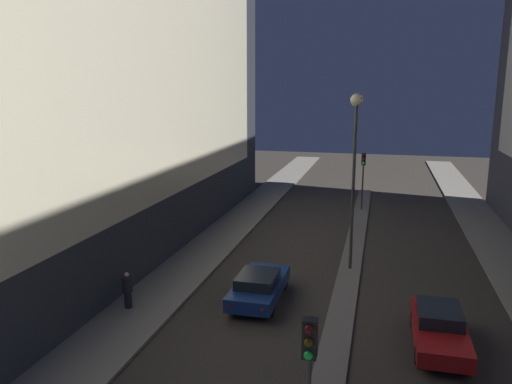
{
  "coord_description": "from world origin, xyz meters",
  "views": [
    {
      "loc": [
        1.3,
        -5.98,
        9.29
      ],
      "look_at": [
        -4.27,
        15.93,
        4.52
      ],
      "focal_mm": 35.0,
      "sensor_mm": 36.0,
      "label": 1
    }
  ],
  "objects": [
    {
      "name": "building_left",
      "position": [
        -12.68,
        18.5,
        10.31
      ],
      "size": [
        6.01,
        37.0,
        20.61
      ],
      "color": "#2D333D",
      "rests_on": "ground"
    },
    {
      "name": "street_lamp",
      "position": [
        0.0,
        18.92,
        6.59
      ],
      "size": [
        0.62,
        0.62,
        8.89
      ],
      "color": "#383838",
      "rests_on": "median_strip"
    },
    {
      "name": "traffic_light_mid",
      "position": [
        0.0,
        32.01,
        3.29
      ],
      "size": [
        0.32,
        0.42,
        4.34
      ],
      "color": "#383838",
      "rests_on": "median_strip"
    },
    {
      "name": "traffic_light_near",
      "position": [
        0.0,
        3.82,
        3.29
      ],
      "size": [
        0.32,
        0.42,
        4.34
      ],
      "color": "#383838",
      "rests_on": "median_strip"
    },
    {
      "name": "median_strip",
      "position": [
        0.0,
        20.29,
        0.05
      ],
      "size": [
        1.11,
        38.58,
        0.1
      ],
      "color": "#66605B",
      "rests_on": "ground"
    },
    {
      "name": "car_left_lane",
      "position": [
        -3.65,
        14.05,
        0.71
      ],
      "size": [
        1.93,
        4.58,
        1.37
      ],
      "color": "navy",
      "rests_on": "ground"
    },
    {
      "name": "car_right_lane",
      "position": [
        3.65,
        11.86,
        0.72
      ],
      "size": [
        1.81,
        4.53,
        1.39
      ],
      "color": "maroon",
      "rests_on": "ground"
    },
    {
      "name": "pedestrian_on_left_sidewalk",
      "position": [
        -8.8,
        11.75,
        0.95
      ],
      "size": [
        0.43,
        0.43,
        1.56
      ],
      "color": "black",
      "rests_on": "sidewalk_left"
    }
  ]
}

